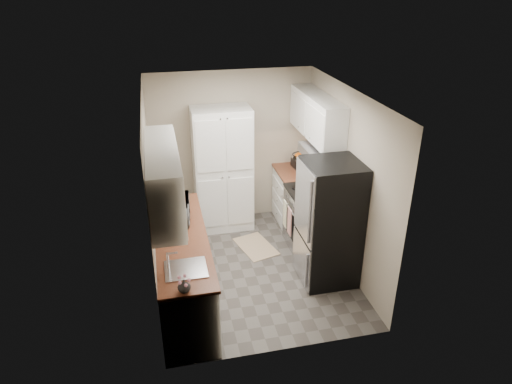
{
  "coord_description": "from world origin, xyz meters",
  "views": [
    {
      "loc": [
        -1.14,
        -5.28,
        3.8
      ],
      "look_at": [
        0.08,
        0.15,
        1.13
      ],
      "focal_mm": 32.0,
      "sensor_mm": 36.0,
      "label": 1
    }
  ],
  "objects_px": {
    "electric_range": "(311,219)",
    "wine_bottle": "(175,192)",
    "pantry_cabinet": "(223,170)",
    "microwave": "(175,210)",
    "toaster_oven": "(302,163)",
    "refrigerator": "(329,223)"
  },
  "relations": [
    {
      "from": "microwave",
      "to": "toaster_oven",
      "type": "xyz_separation_m",
      "value": [
        2.11,
        1.29,
        -0.05
      ]
    },
    {
      "from": "microwave",
      "to": "electric_range",
      "type": "bearing_deg",
      "value": -73.46
    },
    {
      "from": "refrigerator",
      "to": "microwave",
      "type": "xyz_separation_m",
      "value": [
        -1.96,
        0.39,
        0.22
      ]
    },
    {
      "from": "pantry_cabinet",
      "to": "refrigerator",
      "type": "xyz_separation_m",
      "value": [
        1.14,
        -1.73,
        -0.15
      ]
    },
    {
      "from": "refrigerator",
      "to": "toaster_oven",
      "type": "xyz_separation_m",
      "value": [
        0.15,
        1.68,
        0.16
      ]
    },
    {
      "from": "wine_bottle",
      "to": "microwave",
      "type": "bearing_deg",
      "value": -92.87
    },
    {
      "from": "electric_range",
      "to": "wine_bottle",
      "type": "xyz_separation_m",
      "value": [
        -1.97,
        0.13,
        0.59
      ]
    },
    {
      "from": "microwave",
      "to": "toaster_oven",
      "type": "bearing_deg",
      "value": -53.57
    },
    {
      "from": "refrigerator",
      "to": "microwave",
      "type": "bearing_deg",
      "value": 168.73
    },
    {
      "from": "pantry_cabinet",
      "to": "electric_range",
      "type": "distance_m",
      "value": 1.58
    },
    {
      "from": "electric_range",
      "to": "microwave",
      "type": "distance_m",
      "value": 2.12
    },
    {
      "from": "toaster_oven",
      "to": "refrigerator",
      "type": "bearing_deg",
      "value": -100.62
    },
    {
      "from": "microwave",
      "to": "wine_bottle",
      "type": "relative_size",
      "value": 1.77
    },
    {
      "from": "wine_bottle",
      "to": "toaster_oven",
      "type": "bearing_deg",
      "value": 19.94
    },
    {
      "from": "refrigerator",
      "to": "pantry_cabinet",
      "type": "bearing_deg",
      "value": 123.46
    },
    {
      "from": "electric_range",
      "to": "toaster_oven",
      "type": "xyz_separation_m",
      "value": [
        0.12,
        0.88,
        0.54
      ]
    },
    {
      "from": "pantry_cabinet",
      "to": "microwave",
      "type": "xyz_separation_m",
      "value": [
        -0.82,
        -1.33,
        0.07
      ]
    },
    {
      "from": "electric_range",
      "to": "wine_bottle",
      "type": "relative_size",
      "value": 3.76
    },
    {
      "from": "pantry_cabinet",
      "to": "toaster_oven",
      "type": "relative_size",
      "value": 6.1
    },
    {
      "from": "electric_range",
      "to": "refrigerator",
      "type": "xyz_separation_m",
      "value": [
        -0.03,
        -0.8,
        0.37
      ]
    },
    {
      "from": "pantry_cabinet",
      "to": "wine_bottle",
      "type": "distance_m",
      "value": 1.13
    },
    {
      "from": "electric_range",
      "to": "refrigerator",
      "type": "relative_size",
      "value": 0.66
    }
  ]
}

